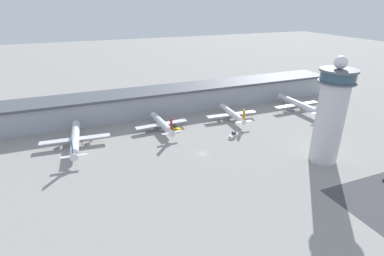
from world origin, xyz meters
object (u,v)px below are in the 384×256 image
control_tower (331,114)px  airplane_gate_alpha (75,139)px  airplane_gate_charlie (232,114)px  airplane_gate_bravo (162,124)px  service_truck_catering (233,135)px  airplane_gate_delta (298,104)px  service_truck_fuel (175,128)px

control_tower → airplane_gate_alpha: control_tower is taller
control_tower → airplane_gate_charlie: (-15.21, 64.28, -20.24)m
airplane_gate_bravo → service_truck_catering: 43.62m
airplane_gate_delta → service_truck_fuel: airplane_gate_delta is taller
airplane_gate_delta → service_truck_fuel: (-92.41, 0.46, -3.75)m
airplane_gate_alpha → service_truck_fuel: size_ratio=5.13×
service_truck_catering → airplane_gate_alpha: bearing=165.8°
airplane_gate_alpha → service_truck_catering: bearing=-14.2°
airplane_gate_alpha → airplane_gate_bravo: 49.98m
control_tower → airplane_gate_alpha: (-112.76, 61.72, -19.88)m
airplane_gate_alpha → service_truck_catering: airplane_gate_alpha is taller
airplane_gate_alpha → airplane_gate_bravo: (49.82, 4.01, -0.54)m
control_tower → service_truck_catering: bearing=124.6°
airplane_gate_bravo → airplane_gate_charlie: airplane_gate_bravo is taller
service_truck_catering → service_truck_fuel: (-27.56, 22.97, -0.14)m
airplane_gate_delta → airplane_gate_bravo: bearing=178.3°
control_tower → airplane_gate_bravo: size_ratio=1.52×
airplane_gate_charlie → service_truck_catering: bearing=-117.4°
service_truck_catering → airplane_gate_charlie: bearing=62.6°
airplane_gate_alpha → service_truck_catering: size_ratio=6.37×
airplane_gate_charlie → airplane_gate_alpha: bearing=-178.5°
airplane_gate_charlie → airplane_gate_delta: size_ratio=0.84×
control_tower → airplane_gate_bravo: bearing=133.8°
control_tower → service_truck_fuel: 87.14m
service_truck_fuel → service_truck_catering: bearing=-39.8°
service_truck_catering → service_truck_fuel: size_ratio=0.81×
airplane_gate_bravo → service_truck_fuel: (7.68, -2.57, -3.01)m
airplane_gate_charlie → service_truck_catering: size_ratio=4.97×
control_tower → airplane_gate_alpha: size_ratio=1.15×
airplane_gate_bravo → airplane_gate_charlie: 47.76m
airplane_gate_alpha → airplane_gate_delta: bearing=0.4°
airplane_gate_charlie → service_truck_fuel: (-40.06, -1.12, -3.19)m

